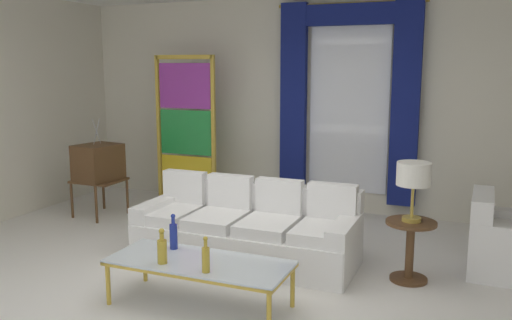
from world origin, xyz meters
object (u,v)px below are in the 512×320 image
(vintage_tv, at_px, (98,164))
(table_lamp_brass, at_px, (414,177))
(peacock_figurine, at_px, (201,203))
(couch_white_long, at_px, (249,231))
(coffee_table, at_px, (199,264))
(bottle_blue_decanter, at_px, (174,235))
(bottle_crystal_tall, at_px, (206,258))
(stained_glass_divider, at_px, (186,135))
(bottle_amber_squat, at_px, (162,249))
(round_side_table, at_px, (410,245))
(armchair_white, at_px, (507,246))

(vintage_tv, xyz_separation_m, table_lamp_brass, (4.24, -0.73, 0.30))
(vintage_tv, bearing_deg, peacock_figurine, 16.61)
(vintage_tv, xyz_separation_m, peacock_figurine, (1.36, 0.41, -0.51))
(couch_white_long, height_order, table_lamp_brass, table_lamp_brass)
(couch_white_long, distance_m, vintage_tv, 2.70)
(coffee_table, bearing_deg, bottle_blue_decanter, 153.56)
(bottle_crystal_tall, xyz_separation_m, stained_glass_divider, (-1.94, 3.10, 0.53))
(bottle_amber_squat, relative_size, vintage_tv, 0.23)
(vintage_tv, relative_size, round_side_table, 2.26)
(vintage_tv, height_order, round_side_table, vintage_tv)
(coffee_table, xyz_separation_m, bottle_crystal_tall, (0.17, -0.21, 0.15))
(vintage_tv, relative_size, stained_glass_divider, 0.61)
(armchair_white, relative_size, peacock_figurine, 1.39)
(stained_glass_divider, bearing_deg, bottle_amber_squat, -63.79)
(bottle_amber_squat, height_order, table_lamp_brass, table_lamp_brass)
(round_side_table, bearing_deg, stained_glass_divider, 154.28)
(coffee_table, distance_m, bottle_amber_squat, 0.35)
(bottle_blue_decanter, bearing_deg, vintage_tv, 141.37)
(vintage_tv, distance_m, round_side_table, 4.31)
(table_lamp_brass, bearing_deg, peacock_figurine, 158.41)
(stained_glass_divider, bearing_deg, bottle_crystal_tall, -57.95)
(bottle_crystal_tall, distance_m, bottle_amber_squat, 0.43)
(stained_glass_divider, height_order, table_lamp_brass, stained_glass_divider)
(stained_glass_divider, height_order, round_side_table, stained_glass_divider)
(coffee_table, distance_m, bottle_blue_decanter, 0.43)
(bottle_blue_decanter, height_order, table_lamp_brass, table_lamp_brass)
(couch_white_long, distance_m, coffee_table, 1.25)
(couch_white_long, relative_size, bottle_blue_decanter, 7.13)
(couch_white_long, bearing_deg, bottle_amber_squat, -97.44)
(bottle_blue_decanter, distance_m, armchair_white, 3.29)
(coffee_table, distance_m, armchair_white, 3.07)
(peacock_figurine, height_order, round_side_table, round_side_table)
(bottle_crystal_tall, bearing_deg, couch_white_long, 99.70)
(couch_white_long, relative_size, vintage_tv, 1.74)
(couch_white_long, relative_size, table_lamp_brass, 4.11)
(couch_white_long, xyz_separation_m, bottle_crystal_tall, (0.25, -1.45, 0.22))
(bottle_crystal_tall, distance_m, table_lamp_brass, 2.11)
(coffee_table, bearing_deg, stained_glass_divider, 121.44)
(coffee_table, bearing_deg, armchair_white, 36.28)
(armchair_white, xyz_separation_m, table_lamp_brass, (-0.87, -0.56, 0.74))
(round_side_table, bearing_deg, bottle_amber_squat, -142.41)
(couch_white_long, distance_m, peacock_figurine, 1.66)
(couch_white_long, relative_size, stained_glass_divider, 1.06)
(couch_white_long, height_order, vintage_tv, vintage_tv)
(peacock_figurine, bearing_deg, table_lamp_brass, -21.59)
(armchair_white, height_order, peacock_figurine, armchair_white)
(peacock_figurine, bearing_deg, bottle_crystal_tall, -61.07)
(couch_white_long, height_order, bottle_amber_squat, couch_white_long)
(vintage_tv, height_order, peacock_figurine, vintage_tv)
(peacock_figurine, distance_m, round_side_table, 3.09)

